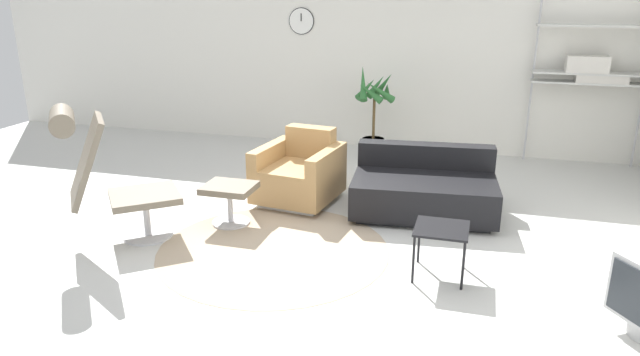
% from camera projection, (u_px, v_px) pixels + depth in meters
% --- Properties ---
extents(ground_plane, '(12.00, 12.00, 0.00)m').
position_uv_depth(ground_plane, '(312.00, 237.00, 5.15)').
color(ground_plane, silver).
extents(wall_back, '(12.00, 0.09, 2.80)m').
position_uv_depth(wall_back, '(381.00, 46.00, 7.70)').
color(wall_back, silver).
rests_on(wall_back, ground_plane).
extents(round_rug, '(1.98, 1.98, 0.01)m').
position_uv_depth(round_rug, '(274.00, 249.00, 4.89)').
color(round_rug, tan).
rests_on(round_rug, ground_plane).
extents(lounge_chair, '(1.08, 1.02, 1.22)m').
position_uv_depth(lounge_chair, '(103.00, 167.00, 4.82)').
color(lounge_chair, '#BCBCC1').
rests_on(lounge_chair, ground_plane).
extents(ottoman, '(0.47, 0.40, 0.39)m').
position_uv_depth(ottoman, '(230.00, 195.00, 5.36)').
color(ottoman, '#BCBCC1').
rests_on(ottoman, ground_plane).
extents(armchair_red, '(0.86, 0.91, 0.74)m').
position_uv_depth(armchair_red, '(300.00, 175.00, 5.95)').
color(armchair_red, silver).
rests_on(armchair_red, ground_plane).
extents(couch_low, '(1.46, 1.04, 0.63)m').
position_uv_depth(couch_low, '(424.00, 190.00, 5.65)').
color(couch_low, black).
rests_on(couch_low, ground_plane).
extents(side_table, '(0.40, 0.40, 0.40)m').
position_uv_depth(side_table, '(441.00, 233.00, 4.35)').
color(side_table, black).
rests_on(side_table, ground_plane).
extents(potted_plant, '(0.56, 0.57, 1.22)m').
position_uv_depth(potted_plant, '(374.00, 118.00, 7.41)').
color(potted_plant, silver).
rests_on(potted_plant, ground_plane).
extents(shelf_unit, '(1.34, 0.28, 2.10)m').
position_uv_depth(shelf_unit, '(592.00, 67.00, 6.85)').
color(shelf_unit, '#BCBCC1').
rests_on(shelf_unit, ground_plane).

